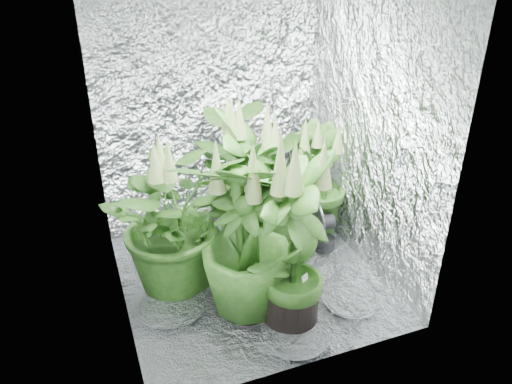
{
  "coord_description": "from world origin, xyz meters",
  "views": [
    {
      "loc": [
        -0.91,
        -2.49,
        2.01
      ],
      "look_at": [
        0.04,
        0.0,
        0.63
      ],
      "focal_mm": 35.0,
      "sensor_mm": 36.0,
      "label": 1
    }
  ],
  "objects": [
    {
      "name": "plant_a",
      "position": [
        -0.44,
        0.09,
        0.49
      ],
      "size": [
        0.85,
        0.85,
        1.04
      ],
      "rotation": [
        0.0,
        0.0,
        6.28
      ],
      "color": "black",
      "rests_on": "ground"
    },
    {
      "name": "plant_label",
      "position": [
        0.14,
        -0.51,
        0.3
      ],
      "size": [
        0.06,
        0.04,
        0.08
      ],
      "primitive_type": "cube",
      "rotation": [
        -0.21,
        0.0,
        0.5
      ],
      "color": "white",
      "rests_on": "plant_f"
    },
    {
      "name": "walls",
      "position": [
        0.0,
        0.0,
        1.0
      ],
      "size": [
        1.62,
        1.62,
        2.0
      ],
      "color": "silver",
      "rests_on": "ground"
    },
    {
      "name": "plant_e",
      "position": [
        0.2,
        0.35,
        0.49
      ],
      "size": [
        0.99,
        0.99,
        1.03
      ],
      "rotation": [
        0.0,
        0.0,
        2.96
      ],
      "color": "black",
      "rests_on": "ground"
    },
    {
      "name": "circulation_fan",
      "position": [
        0.58,
        0.14,
        0.17
      ],
      "size": [
        0.17,
        0.34,
        0.39
      ],
      "rotation": [
        0.0,
        0.0,
        -0.14
      ],
      "color": "black",
      "rests_on": "ground"
    },
    {
      "name": "ground",
      "position": [
        0.0,
        0.0,
        0.0
      ],
      "size": [
        1.6,
        1.6,
        0.0
      ],
      "primitive_type": "plane",
      "color": "silver",
      "rests_on": "ground"
    },
    {
      "name": "plant_b",
      "position": [
        0.03,
        0.15,
        0.55
      ],
      "size": [
        0.78,
        0.78,
        1.18
      ],
      "rotation": [
        0.0,
        0.0,
        1.04
      ],
      "color": "black",
      "rests_on": "ground"
    },
    {
      "name": "plant_c",
      "position": [
        0.64,
        0.35,
        0.41
      ],
      "size": [
        0.56,
        0.56,
        0.91
      ],
      "rotation": [
        0.0,
        0.0,
        1.85
      ],
      "color": "black",
      "rests_on": "ground"
    },
    {
      "name": "plant_f",
      "position": [
        0.07,
        -0.48,
        0.53
      ],
      "size": [
        0.67,
        0.67,
        1.16
      ],
      "rotation": [
        0.0,
        0.0,
        4.46
      ],
      "color": "black",
      "rests_on": "ground"
    },
    {
      "name": "plant_d",
      "position": [
        -0.12,
        -0.28,
        0.48
      ],
      "size": [
        0.73,
        0.73,
        1.07
      ],
      "rotation": [
        0.0,
        0.0,
        2.66
      ],
      "color": "black",
      "rests_on": "ground"
    }
  ]
}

